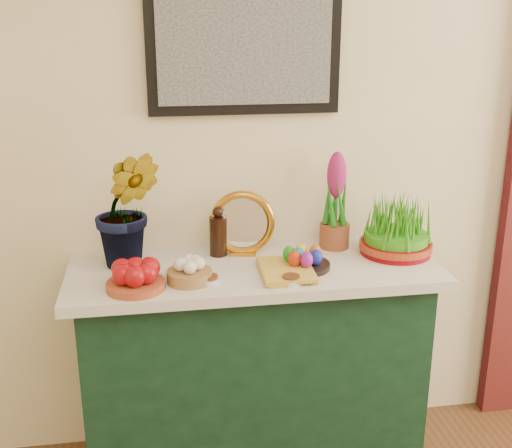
{
  "coord_description": "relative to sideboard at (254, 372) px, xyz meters",
  "views": [
    {
      "loc": [
        -0.68,
        -0.24,
        1.8
      ],
      "look_at": [
        -0.32,
        1.95,
        1.07
      ],
      "focal_mm": 45.0,
      "sensor_mm": 36.0,
      "label": 1
    }
  ],
  "objects": [
    {
      "name": "sideboard",
      "position": [
        0.0,
        0.0,
        0.0
      ],
      "size": [
        1.3,
        0.45,
        0.85
      ],
      "primitive_type": "cube",
      "color": "#143823",
      "rests_on": "ground"
    },
    {
      "name": "tablecloth",
      "position": [
        0.0,
        0.0,
        0.45
      ],
      "size": [
        1.4,
        0.55,
        0.04
      ],
      "primitive_type": "cube",
      "color": "silver",
      "rests_on": "sideboard"
    },
    {
      "name": "hyacinth_green",
      "position": [
        -0.46,
        0.07,
        0.76
      ],
      "size": [
        0.31,
        0.27,
        0.59
      ],
      "primitive_type": "imported",
      "rotation": [
        0.0,
        0.0,
        -0.06
      ],
      "color": "#1E7719",
      "rests_on": "tablecloth"
    },
    {
      "name": "apple_bowl",
      "position": [
        -0.44,
        -0.16,
        0.51
      ],
      "size": [
        0.21,
        0.21,
        0.1
      ],
      "color": "#A24626",
      "rests_on": "tablecloth"
    },
    {
      "name": "garlic_basket",
      "position": [
        -0.25,
        -0.12,
        0.5
      ],
      "size": [
        0.2,
        0.2,
        0.09
      ],
      "color": "#AB7C45",
      "rests_on": "tablecloth"
    },
    {
      "name": "vinegar_cruet",
      "position": [
        -0.12,
        0.13,
        0.55
      ],
      "size": [
        0.07,
        0.07,
        0.2
      ],
      "color": "black",
      "rests_on": "tablecloth"
    },
    {
      "name": "mirror",
      "position": [
        -0.03,
        0.13,
        0.59
      ],
      "size": [
        0.26,
        0.1,
        0.26
      ],
      "color": "#C08020",
      "rests_on": "tablecloth"
    },
    {
      "name": "book",
      "position": [
        0.01,
        -0.11,
        0.48
      ],
      "size": [
        0.18,
        0.26,
        0.03
      ],
      "primitive_type": "imported",
      "rotation": [
        0.0,
        0.0,
        -0.03
      ],
      "color": "gold",
      "rests_on": "tablecloth"
    },
    {
      "name": "spice_dish_left",
      "position": [
        -0.18,
        -0.15,
        0.48
      ],
      "size": [
        0.08,
        0.08,
        0.03
      ],
      "color": "silver",
      "rests_on": "tablecloth"
    },
    {
      "name": "spice_dish_right",
      "position": [
        0.1,
        -0.2,
        0.48
      ],
      "size": [
        0.08,
        0.08,
        0.03
      ],
      "color": "silver",
      "rests_on": "tablecloth"
    },
    {
      "name": "egg_plate",
      "position": [
        0.18,
        -0.06,
        0.5
      ],
      "size": [
        0.21,
        0.21,
        0.08
      ],
      "color": "black",
      "rests_on": "tablecloth"
    },
    {
      "name": "hyacinth_pink",
      "position": [
        0.36,
        0.14,
        0.64
      ],
      "size": [
        0.12,
        0.12,
        0.4
      ],
      "color": "brown",
      "rests_on": "tablecloth"
    },
    {
      "name": "wheatgrass_sabzeh",
      "position": [
        0.58,
        0.03,
        0.57
      ],
      "size": [
        0.29,
        0.29,
        0.23
      ],
      "color": "maroon",
      "rests_on": "tablecloth"
    }
  ]
}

